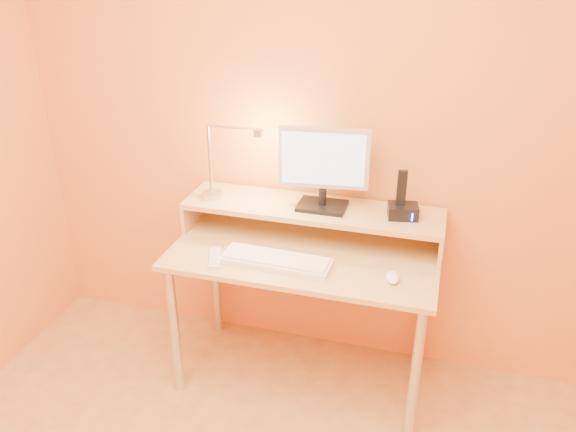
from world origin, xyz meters
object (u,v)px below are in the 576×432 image
(mouse, at_px, (393,277))
(remote_control, at_px, (215,258))
(monitor_panel, at_px, (324,158))
(phone_dock, at_px, (403,211))
(lamp_base, at_px, (212,195))
(keyboard, at_px, (276,261))

(mouse, height_order, remote_control, mouse)
(monitor_panel, distance_m, phone_dock, 0.42)
(monitor_panel, distance_m, mouse, 0.60)
(mouse, bearing_deg, lamp_base, 153.47)
(mouse, relative_size, remote_control, 0.56)
(keyboard, relative_size, mouse, 5.04)
(monitor_panel, height_order, keyboard, monitor_panel)
(keyboard, bearing_deg, mouse, 1.75)
(lamp_base, xyz_separation_m, mouse, (0.90, -0.25, -0.16))
(phone_dock, distance_m, mouse, 0.33)
(mouse, bearing_deg, remote_control, 172.26)
(monitor_panel, relative_size, keyboard, 0.84)
(phone_dock, relative_size, mouse, 1.36)
(remote_control, bearing_deg, mouse, -16.80)
(lamp_base, xyz_separation_m, phone_dock, (0.90, 0.03, 0.02))
(lamp_base, bearing_deg, phone_dock, 1.92)
(monitor_panel, xyz_separation_m, mouse, (0.37, -0.29, -0.38))
(monitor_panel, relative_size, mouse, 4.22)
(monitor_panel, bearing_deg, mouse, -45.38)
(monitor_panel, bearing_deg, remote_control, -147.45)
(lamp_base, height_order, phone_dock, phone_dock)
(lamp_base, height_order, keyboard, lamp_base)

